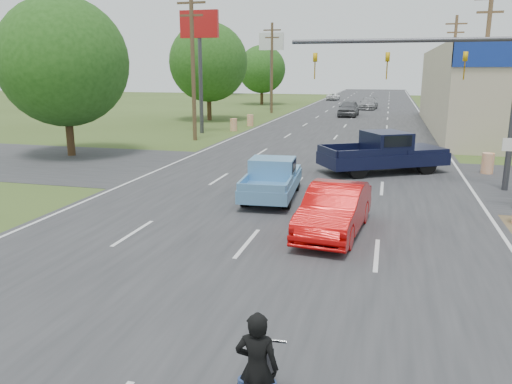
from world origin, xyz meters
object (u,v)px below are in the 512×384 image
(distant_car_white, at_px, (333,97))
(blue_pickup, at_px, (273,178))
(rider, at_px, (257,375))
(red_convertible, at_px, (334,210))
(navy_pickup, at_px, (386,152))
(distant_car_silver, at_px, (368,104))
(distant_car_grey, at_px, (349,108))

(distant_car_white, bearing_deg, blue_pickup, 95.05)
(rider, distance_m, distant_car_white, 78.93)
(red_convertible, bearing_deg, navy_pickup, 87.86)
(rider, xyz_separation_m, distant_car_white, (-7.55, 78.57, -0.24))
(blue_pickup, bearing_deg, distant_car_silver, 84.22)
(red_convertible, xyz_separation_m, blue_pickup, (-2.79, 3.85, 0.04))
(blue_pickup, distance_m, distant_car_silver, 47.16)
(blue_pickup, xyz_separation_m, distant_car_grey, (0.01, 36.43, 0.06))
(rider, height_order, distant_car_white, rider)
(distant_car_grey, bearing_deg, navy_pickup, -80.85)
(rider, bearing_deg, blue_pickup, -80.47)
(navy_pickup, bearing_deg, red_convertible, -38.55)
(rider, xyz_separation_m, blue_pickup, (-2.69, 12.62, -0.04))
(rider, height_order, blue_pickup, rider)
(navy_pickup, distance_m, distant_car_white, 60.46)
(blue_pickup, relative_size, distant_car_grey, 0.96)
(distant_car_grey, bearing_deg, distant_car_silver, 82.68)
(rider, relative_size, distant_car_silver, 0.33)
(rider, bearing_deg, red_convertible, -93.16)
(distant_car_silver, bearing_deg, red_convertible, -84.16)
(red_convertible, bearing_deg, distant_car_silver, 97.01)
(rider, bearing_deg, distant_car_white, -87.00)
(red_convertible, relative_size, navy_pickup, 0.72)
(blue_pickup, distance_m, distant_car_white, 66.12)
(distant_car_grey, bearing_deg, red_convertible, -84.73)
(distant_car_white, bearing_deg, navy_pickup, 99.42)
(distant_car_silver, bearing_deg, rider, -84.45)
(blue_pickup, bearing_deg, distant_car_white, 90.42)
(distant_car_white, bearing_deg, red_convertible, 97.08)
(red_convertible, bearing_deg, distant_car_white, 101.96)
(distant_car_white, bearing_deg, distant_car_silver, 109.88)
(blue_pickup, bearing_deg, navy_pickup, 52.10)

